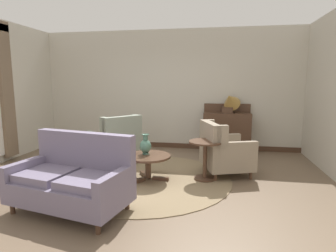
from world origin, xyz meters
The scene contains 12 objects.
ground centered at (0.00, 0.00, 0.00)m, with size 9.03×9.03×0.00m, color brown.
wall_back centered at (0.00, 2.75, 1.46)m, with size 6.61×0.08×2.93m, color beige.
baseboard_back centered at (0.00, 2.69, 0.06)m, with size 6.45×0.03×0.12m, color #4C3323.
area_rug centered at (0.00, 0.30, 0.01)m, with size 2.97×2.97×0.01m, color #847051.
coffee_table centered at (0.07, 0.24, 0.35)m, with size 0.77×0.77×0.44m.
porcelain_vase centered at (0.02, 0.30, 0.59)m, with size 0.20×0.20×0.35m.
settee centered at (-0.61, -1.02, 0.41)m, with size 1.63×1.08×0.99m.
armchair_back_corner centered at (1.33, 0.76, 0.42)m, with size 1.01×1.02×0.96m.
armchair_near_window centered at (-0.81, 1.11, 0.42)m, with size 1.19×1.18×1.00m.
side_table centered at (1.02, 0.43, 0.41)m, with size 0.56×0.56×0.68m.
sideboard centered at (1.44, 2.45, 0.53)m, with size 1.09×0.42×1.15m.
gramophone centered at (1.49, 2.36, 1.22)m, with size 0.53×0.60×0.57m.
Camera 1 is at (1.20, -4.22, 1.65)m, focal length 29.96 mm.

